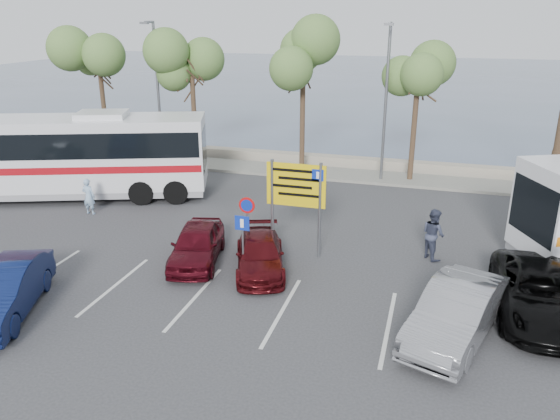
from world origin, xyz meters
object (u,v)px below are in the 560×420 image
(pedestrian_near, at_px, (89,196))
(car_red, at_px, (197,244))
(street_lamp_left, at_px, (157,86))
(car_blue, at_px, (3,291))
(car_maroon, at_px, (260,255))
(car_silver_b, at_px, (456,312))
(suv_black, at_px, (540,293))
(coach_bus_left, at_px, (64,159))
(direction_sign, at_px, (296,192))
(street_lamp_right, at_px, (386,95))
(pedestrian_far, at_px, (433,234))

(pedestrian_near, bearing_deg, car_red, 155.42)
(pedestrian_near, bearing_deg, street_lamp_left, -82.19)
(car_blue, bearing_deg, street_lamp_left, 81.57)
(car_maroon, xyz_separation_m, car_silver_b, (6.54, -2.51, 0.20))
(car_blue, relative_size, car_maroon, 1.15)
(suv_black, bearing_deg, street_lamp_left, 145.33)
(coach_bus_left, xyz_separation_m, car_maroon, (11.57, -5.00, -1.36))
(direction_sign, xyz_separation_m, car_silver_b, (5.70, -4.21, -1.64))
(car_red, relative_size, suv_black, 0.77)
(street_lamp_left, relative_size, suv_black, 1.52)
(car_maroon, distance_m, pedestrian_near, 9.73)
(direction_sign, height_order, coach_bus_left, coach_bus_left)
(street_lamp_left, bearing_deg, coach_bus_left, -101.34)
(street_lamp_right, bearing_deg, car_blue, -118.48)
(street_lamp_left, relative_size, coach_bus_left, 0.59)
(street_lamp_left, xyz_separation_m, suv_black, (19.10, -12.58, -3.87))
(coach_bus_left, distance_m, pedestrian_far, 17.51)
(direction_sign, height_order, suv_black, direction_sign)
(street_lamp_right, bearing_deg, coach_bus_left, -154.03)
(direction_sign, bearing_deg, coach_bus_left, 165.10)
(street_lamp_right, distance_m, car_red, 13.68)
(street_lamp_left, relative_size, car_silver_b, 1.68)
(car_maroon, bearing_deg, car_blue, -161.38)
(suv_black, bearing_deg, pedestrian_near, 166.72)
(car_maroon, xyz_separation_m, pedestrian_far, (5.77, 2.74, 0.37))
(pedestrian_far, bearing_deg, coach_bus_left, 44.52)
(car_red, relative_size, pedestrian_far, 2.13)
(coach_bus_left, distance_m, suv_black, 21.28)
(direction_sign, distance_m, pedestrian_near, 10.25)
(street_lamp_right, bearing_deg, pedestrian_far, -72.48)
(coach_bus_left, bearing_deg, street_lamp_right, 25.97)
(street_lamp_left, height_order, suv_black, street_lamp_left)
(car_blue, distance_m, pedestrian_far, 14.42)
(car_red, height_order, car_silver_b, car_silver_b)
(direction_sign, bearing_deg, pedestrian_far, 11.99)
(car_maroon, bearing_deg, suv_black, -22.96)
(suv_black, height_order, pedestrian_far, pedestrian_far)
(street_lamp_right, height_order, pedestrian_near, street_lamp_right)
(direction_sign, xyz_separation_m, coach_bus_left, (-12.41, 3.30, -0.48))
(car_silver_b, height_order, pedestrian_near, pedestrian_near)
(car_blue, xyz_separation_m, car_red, (4.00, 5.00, -0.08))
(car_blue, height_order, suv_black, car_blue)
(street_lamp_right, bearing_deg, car_maroon, -103.28)
(direction_sign, bearing_deg, suv_black, -15.56)
(street_lamp_left, relative_size, direction_sign, 2.23)
(coach_bus_left, relative_size, car_blue, 2.92)
(coach_bus_left, bearing_deg, car_silver_b, -22.52)
(car_maroon, bearing_deg, car_red, 160.61)
(car_blue, bearing_deg, coach_bus_left, 96.45)
(street_lamp_right, xyz_separation_m, pedestrian_far, (2.93, -9.28, -3.64))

